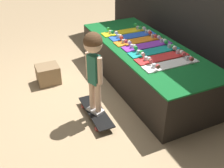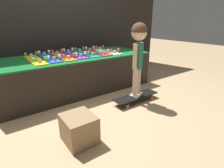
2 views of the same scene
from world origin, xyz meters
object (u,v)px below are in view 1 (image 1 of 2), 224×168
(skateboard_white_on_rack, at_px, (171,63))
(storage_box, at_px, (48,74))
(skateboard_yellow_on_rack, at_px, (124,31))
(skateboard_on_floor, at_px, (96,112))
(skateboard_purple_on_rack, at_px, (147,45))
(skateboard_red_on_rack, at_px, (162,57))
(skateboard_orange_on_rack, at_px, (138,40))
(child, at_px, (94,59))
(skateboard_teal_on_rack, at_px, (154,50))
(skateboard_blue_on_rack, at_px, (133,35))

(skateboard_white_on_rack, relative_size, storage_box, 2.27)
(skateboard_yellow_on_rack, distance_m, skateboard_on_floor, 1.56)
(skateboard_white_on_rack, height_order, storage_box, skateboard_white_on_rack)
(skateboard_purple_on_rack, relative_size, skateboard_red_on_rack, 1.00)
(skateboard_orange_on_rack, bearing_deg, skateboard_purple_on_rack, 6.60)
(child, bearing_deg, skateboard_purple_on_rack, 94.23)
(skateboard_purple_on_rack, height_order, child, child)
(child, height_order, storage_box, child)
(skateboard_red_on_rack, bearing_deg, skateboard_purple_on_rack, 176.52)
(skateboard_white_on_rack, distance_m, skateboard_on_floor, 1.10)
(skateboard_purple_on_rack, xyz_separation_m, storage_box, (-0.58, -1.34, -0.47))
(skateboard_purple_on_rack, relative_size, skateboard_on_floor, 1.01)
(skateboard_teal_on_rack, relative_size, skateboard_red_on_rack, 1.00)
(storage_box, bearing_deg, skateboard_yellow_on_rack, 91.69)
(skateboard_blue_on_rack, distance_m, skateboard_teal_on_rack, 0.62)
(skateboard_red_on_rack, height_order, child, child)
(skateboard_blue_on_rack, bearing_deg, skateboard_yellow_on_rack, -169.31)
(child, relative_size, storage_box, 3.14)
(skateboard_yellow_on_rack, height_order, skateboard_orange_on_rack, same)
(skateboard_orange_on_rack, bearing_deg, skateboard_white_on_rack, -0.94)
(skateboard_purple_on_rack, distance_m, skateboard_teal_on_rack, 0.21)
(storage_box, bearing_deg, skateboard_blue_on_rack, 82.75)
(skateboard_yellow_on_rack, height_order, skateboard_on_floor, skateboard_yellow_on_rack)
(skateboard_purple_on_rack, relative_size, skateboard_teal_on_rack, 1.00)
(skateboard_teal_on_rack, bearing_deg, skateboard_orange_on_rack, -178.46)
(skateboard_on_floor, relative_size, child, 0.71)
(skateboard_white_on_rack, bearing_deg, child, -97.68)
(skateboard_yellow_on_rack, distance_m, skateboard_teal_on_rack, 0.83)
(skateboard_orange_on_rack, height_order, skateboard_teal_on_rack, same)
(skateboard_yellow_on_rack, distance_m, skateboard_orange_on_rack, 0.42)
(skateboard_white_on_rack, xyz_separation_m, child, (-0.13, -0.96, 0.20))
(skateboard_yellow_on_rack, relative_size, skateboard_red_on_rack, 1.00)
(skateboard_orange_on_rack, relative_size, child, 0.72)
(skateboard_white_on_rack, distance_m, child, 0.99)
(skateboard_red_on_rack, xyz_separation_m, storage_box, (-1.00, -1.31, -0.47))
(skateboard_teal_on_rack, xyz_separation_m, skateboard_on_floor, (0.29, -0.98, -0.53))
(skateboard_white_on_rack, xyz_separation_m, storage_box, (-1.21, -1.30, -0.47))
(skateboard_teal_on_rack, relative_size, skateboard_white_on_rack, 1.00)
(child, xyz_separation_m, storage_box, (-1.08, -0.34, -0.67))
(skateboard_orange_on_rack, relative_size, skateboard_on_floor, 1.01)
(child, bearing_deg, skateboard_blue_on_rack, 110.40)
(skateboard_yellow_on_rack, height_order, skateboard_teal_on_rack, same)
(skateboard_red_on_rack, xyz_separation_m, skateboard_white_on_rack, (0.21, -0.01, 0.00))
(skateboard_white_on_rack, relative_size, skateboard_on_floor, 1.01)
(skateboard_blue_on_rack, xyz_separation_m, skateboard_orange_on_rack, (0.21, -0.02, 0.00))
(skateboard_red_on_rack, bearing_deg, skateboard_blue_on_rack, 178.63)
(skateboard_purple_on_rack, height_order, skateboard_red_on_rack, same)
(skateboard_blue_on_rack, height_order, skateboard_purple_on_rack, same)
(skateboard_yellow_on_rack, bearing_deg, skateboard_purple_on_rack, 4.09)
(skateboard_orange_on_rack, distance_m, skateboard_white_on_rack, 0.83)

